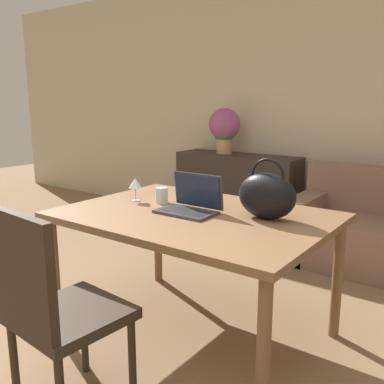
{
  "coord_description": "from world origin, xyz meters",
  "views": [
    {
      "loc": [
        1.41,
        -1.08,
        1.38
      ],
      "look_at": [
        0.01,
        0.83,
        0.87
      ],
      "focal_mm": 40.0,
      "sensor_mm": 36.0,
      "label": 1
    }
  ],
  "objects_px": {
    "chair": "(53,305)",
    "wine_glass": "(135,184)",
    "drinking_glass": "(162,195)",
    "laptop": "(191,202)",
    "flower_vase": "(224,128)",
    "handbag": "(267,195)"
  },
  "relations": [
    {
      "from": "chair",
      "to": "wine_glass",
      "type": "bearing_deg",
      "value": 117.63
    },
    {
      "from": "drinking_glass",
      "to": "wine_glass",
      "type": "distance_m",
      "value": 0.19
    },
    {
      "from": "laptop",
      "to": "drinking_glass",
      "type": "relative_size",
      "value": 3.45
    },
    {
      "from": "chair",
      "to": "flower_vase",
      "type": "xyz_separation_m",
      "value": [
        -0.98,
        2.92,
        0.56
      ]
    },
    {
      "from": "drinking_glass",
      "to": "handbag",
      "type": "bearing_deg",
      "value": 4.54
    },
    {
      "from": "wine_glass",
      "to": "flower_vase",
      "type": "distance_m",
      "value": 2.09
    },
    {
      "from": "wine_glass",
      "to": "flower_vase",
      "type": "height_order",
      "value": "flower_vase"
    },
    {
      "from": "wine_glass",
      "to": "handbag",
      "type": "relative_size",
      "value": 0.45
    },
    {
      "from": "chair",
      "to": "handbag",
      "type": "bearing_deg",
      "value": 70.72
    },
    {
      "from": "laptop",
      "to": "handbag",
      "type": "bearing_deg",
      "value": 16.19
    },
    {
      "from": "laptop",
      "to": "wine_glass",
      "type": "relative_size",
      "value": 2.25
    },
    {
      "from": "chair",
      "to": "laptop",
      "type": "height_order",
      "value": "laptop"
    },
    {
      "from": "handbag",
      "to": "flower_vase",
      "type": "xyz_separation_m",
      "value": [
        -1.44,
        1.88,
        0.21
      ]
    },
    {
      "from": "drinking_glass",
      "to": "chair",
      "type": "bearing_deg",
      "value": -76.83
    },
    {
      "from": "drinking_glass",
      "to": "flower_vase",
      "type": "distance_m",
      "value": 2.1
    },
    {
      "from": "drinking_glass",
      "to": "handbag",
      "type": "xyz_separation_m",
      "value": [
        0.69,
        0.05,
        0.08
      ]
    },
    {
      "from": "wine_glass",
      "to": "chair",
      "type": "bearing_deg",
      "value": -66.82
    },
    {
      "from": "drinking_glass",
      "to": "handbag",
      "type": "distance_m",
      "value": 0.7
    },
    {
      "from": "laptop",
      "to": "wine_glass",
      "type": "height_order",
      "value": "laptop"
    },
    {
      "from": "drinking_glass",
      "to": "laptop",
      "type": "bearing_deg",
      "value": -13.58
    },
    {
      "from": "chair",
      "to": "wine_glass",
      "type": "height_order",
      "value": "chair"
    },
    {
      "from": "laptop",
      "to": "handbag",
      "type": "height_order",
      "value": "handbag"
    }
  ]
}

